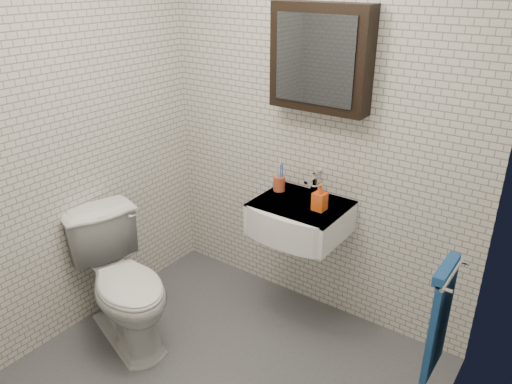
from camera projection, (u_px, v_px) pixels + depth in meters
ground at (219, 381)px, 2.86m from camera, size 2.20×2.00×0.01m
room_shell at (209, 137)px, 2.26m from camera, size 2.22×2.02×2.51m
washbasin at (297, 219)px, 3.07m from camera, size 0.55×0.50×0.20m
faucet at (314, 185)px, 3.15m from camera, size 0.06×0.20×0.15m
mirror_cabinet at (320, 58)px, 2.82m from camera, size 0.60×0.15×0.60m
towel_rail at (440, 315)px, 2.27m from camera, size 0.09×0.30×0.58m
toothbrush_cup at (279, 183)px, 3.21m from camera, size 0.09×0.09×0.21m
soap_bottle at (320, 197)px, 2.94m from camera, size 0.08×0.08×0.17m
toilet at (124, 283)px, 3.06m from camera, size 0.89×0.68×0.81m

